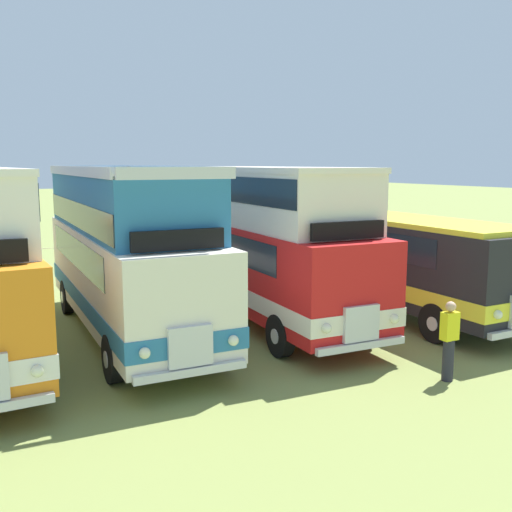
{
  "coord_description": "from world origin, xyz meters",
  "views": [
    {
      "loc": [
        4.0,
        -14.94,
        4.58
      ],
      "look_at": [
        11.84,
        0.23,
        1.88
      ],
      "focal_mm": 41.08,
      "sensor_mm": 36.0,
      "label": 1
    }
  ],
  "objects_px": {
    "bus_seventh_in_row": "(125,248)",
    "bus_ninth_in_row": "(374,252)",
    "marshal_person": "(449,340)",
    "bus_eighth_in_row": "(263,237)"
  },
  "relations": [
    {
      "from": "bus_seventh_in_row",
      "to": "bus_ninth_in_row",
      "type": "height_order",
      "value": "bus_seventh_in_row"
    },
    {
      "from": "bus_seventh_in_row",
      "to": "bus_ninth_in_row",
      "type": "xyz_separation_m",
      "value": [
        7.98,
        -0.46,
        -0.6
      ]
    },
    {
      "from": "bus_eighth_in_row",
      "to": "marshal_person",
      "type": "xyz_separation_m",
      "value": [
        1.13,
        -6.26,
        -1.58
      ]
    },
    {
      "from": "bus_eighth_in_row",
      "to": "marshal_person",
      "type": "relative_size",
      "value": 5.69
    },
    {
      "from": "bus_seventh_in_row",
      "to": "bus_eighth_in_row",
      "type": "xyz_separation_m",
      "value": [
        3.99,
        -0.31,
        0.11
      ]
    },
    {
      "from": "marshal_person",
      "to": "bus_ninth_in_row",
      "type": "bearing_deg",
      "value": 64.94
    },
    {
      "from": "marshal_person",
      "to": "bus_seventh_in_row",
      "type": "bearing_deg",
      "value": 127.97
    },
    {
      "from": "bus_eighth_in_row",
      "to": "bus_ninth_in_row",
      "type": "distance_m",
      "value": 4.05
    },
    {
      "from": "bus_eighth_in_row",
      "to": "marshal_person",
      "type": "height_order",
      "value": "bus_eighth_in_row"
    },
    {
      "from": "bus_eighth_in_row",
      "to": "marshal_person",
      "type": "bearing_deg",
      "value": -79.75
    }
  ]
}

